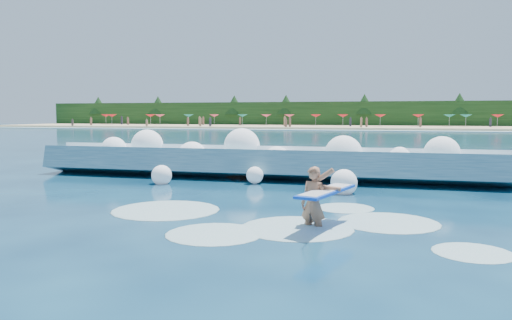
{
  "coord_description": "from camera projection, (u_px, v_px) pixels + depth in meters",
  "views": [
    {
      "loc": [
        5.53,
        -12.31,
        2.58
      ],
      "look_at": [
        1.5,
        2.0,
        1.2
      ],
      "focal_mm": 35.0,
      "sensor_mm": 36.0,
      "label": 1
    }
  ],
  "objects": [
    {
      "name": "beach",
      "position": [
        364.0,
        127.0,
        88.27
      ],
      "size": [
        140.0,
        20.0,
        0.4
      ],
      "primitive_type": "cube",
      "color": "tan",
      "rests_on": "ground"
    },
    {
      "name": "ground",
      "position": [
        183.0,
        209.0,
        13.53
      ],
      "size": [
        200.0,
        200.0,
        0.0
      ],
      "primitive_type": "plane",
      "color": "#082541",
      "rests_on": "ground"
    },
    {
      "name": "breaking_wave",
      "position": [
        262.0,
        164.0,
        20.23
      ],
      "size": [
        18.55,
        2.87,
        1.6
      ],
      "color": "teal",
      "rests_on": "ground"
    },
    {
      "name": "surfer_with_board",
      "position": [
        316.0,
        201.0,
        11.22
      ],
      "size": [
        1.19,
        2.89,
        1.69
      ],
      "color": "#9E674A",
      "rests_on": "ground"
    },
    {
      "name": "rock_cluster",
      "position": [
        238.0,
        164.0,
        21.46
      ],
      "size": [
        7.98,
        3.21,
        1.29
      ],
      "color": "black",
      "rests_on": "ground"
    },
    {
      "name": "beach_umbrellas",
      "position": [
        364.0,
        116.0,
        90.24
      ],
      "size": [
        110.1,
        6.7,
        0.5
      ],
      "color": "red",
      "rests_on": "ground"
    },
    {
      "name": "beachgoers",
      "position": [
        355.0,
        122.0,
        86.16
      ],
      "size": [
        105.22,
        12.77,
        1.93
      ],
      "color": "#3F332D",
      "rests_on": "ground"
    },
    {
      "name": "wave_spray",
      "position": [
        262.0,
        154.0,
        19.98
      ],
      "size": [
        14.71,
        4.7,
        2.07
      ],
      "color": "white",
      "rests_on": "ground"
    },
    {
      "name": "wet_band",
      "position": [
        360.0,
        130.0,
        77.75
      ],
      "size": [
        140.0,
        5.0,
        0.08
      ],
      "primitive_type": "cube",
      "color": "silver",
      "rests_on": "ground"
    },
    {
      "name": "treeline",
      "position": [
        368.0,
        114.0,
        97.65
      ],
      "size": [
        140.0,
        4.0,
        5.0
      ],
      "primitive_type": "cube",
      "color": "black",
      "rests_on": "ground"
    },
    {
      "name": "surf_foam",
      "position": [
        265.0,
        221.0,
        12.06
      ],
      "size": [
        9.54,
        5.63,
        0.15
      ],
      "color": "silver",
      "rests_on": "ground"
    }
  ]
}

